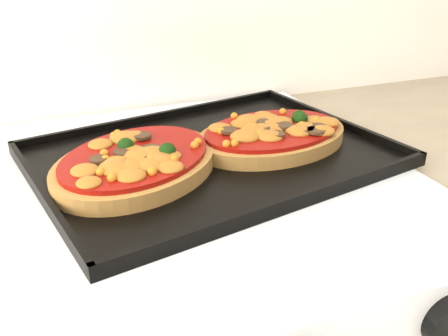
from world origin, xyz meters
name	(u,v)px	position (x,y,z in m)	size (l,w,h in m)	color
baking_tray	(212,153)	(0.06, 1.72, 0.92)	(0.50, 0.37, 0.02)	black
pizza_left	(136,160)	(-0.06, 1.70, 0.94)	(0.25, 0.19, 0.04)	#9C6C36
pizza_right	(272,134)	(0.16, 1.72, 0.94)	(0.25, 0.17, 0.04)	#9C6C36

